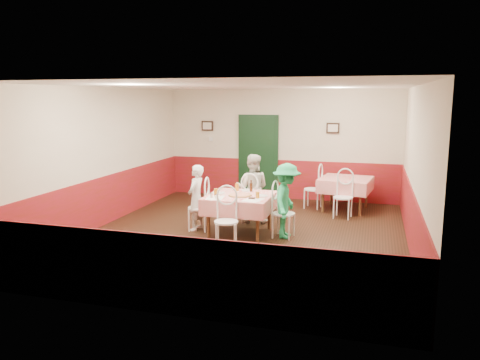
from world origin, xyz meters
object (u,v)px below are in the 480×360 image
(second_table, at_px, (345,194))
(chair_second_b, at_px, (343,198))
(glass_c, at_px, (237,187))
(chair_right, at_px, (284,214))
(wallet, at_px, (252,198))
(beer_bottle, at_px, (251,186))
(diner_right, at_px, (286,201))
(chair_left, at_px, (199,208))
(pizza, at_px, (240,195))
(main_table, at_px, (240,215))
(chair_second_a, at_px, (313,189))
(glass_a, at_px, (216,193))
(glass_b, at_px, (258,195))
(diner_far, at_px, (252,188))
(diner_left, at_px, (196,198))
(chair_near, at_px, (226,222))
(chair_far, at_px, (252,201))

(second_table, xyz_separation_m, chair_second_b, (0.00, -0.75, 0.08))
(chair_second_b, height_order, glass_c, glass_c)
(chair_right, distance_m, wallet, 0.69)
(beer_bottle, height_order, diner_right, diner_right)
(chair_second_b, distance_m, wallet, 2.57)
(chair_left, xyz_separation_m, pizza, (0.87, -0.08, 0.32))
(beer_bottle, distance_m, wallet, 0.69)
(main_table, distance_m, chair_second_a, 2.74)
(glass_a, bearing_deg, glass_b, 3.46)
(chair_left, distance_m, diner_far, 1.27)
(main_table, relative_size, diner_left, 0.94)
(chair_near, bearing_deg, diner_right, 30.38)
(chair_left, xyz_separation_m, wallet, (1.16, -0.28, 0.32))
(chair_right, height_order, glass_c, glass_c)
(second_table, bearing_deg, glass_c, -132.75)
(chair_left, bearing_deg, beer_bottle, 104.27)
(pizza, distance_m, glass_a, 0.46)
(chair_second_b, distance_m, glass_a, 3.03)
(chair_left, xyz_separation_m, diner_right, (1.75, -0.01, 0.25))
(chair_second_a, bearing_deg, chair_far, -24.49)
(pizza, xyz_separation_m, beer_bottle, (0.10, 0.46, 0.09))
(diner_right, bearing_deg, chair_second_b, -28.75)
(diner_left, xyz_separation_m, diner_right, (1.80, -0.01, 0.05))
(main_table, relative_size, chair_near, 1.36)
(chair_far, distance_m, chair_second_a, 1.98)
(chair_far, relative_size, chair_second_a, 1.00)
(diner_left, bearing_deg, chair_left, 93.57)
(chair_far, bearing_deg, glass_b, 109.62)
(second_table, height_order, chair_second_b, chair_second_b)
(chair_right, bearing_deg, beer_bottle, 69.06)
(chair_left, relative_size, wallet, 8.18)
(second_table, distance_m, wallet, 3.21)
(pizza, xyz_separation_m, glass_a, (-0.42, -0.17, 0.06))
(main_table, distance_m, chair_second_b, 2.54)
(second_table, distance_m, chair_second_a, 0.75)
(glass_b, bearing_deg, chair_right, 23.72)
(wallet, bearing_deg, diner_right, 24.82)
(glass_b, distance_m, wallet, 0.13)
(chair_left, xyz_separation_m, chair_near, (0.84, -0.85, 0.00))
(chair_left, distance_m, chair_second_b, 3.20)
(beer_bottle, bearing_deg, wallet, -73.92)
(second_table, xyz_separation_m, diner_far, (-1.81, -1.62, 0.35))
(chair_far, height_order, pizza, chair_far)
(chair_left, relative_size, chair_near, 1.00)
(main_table, relative_size, pizza, 2.93)
(chair_far, bearing_deg, beer_bottle, 102.76)
(main_table, relative_size, glass_c, 8.34)
(beer_bottle, bearing_deg, glass_c, -178.70)
(main_table, height_order, pizza, pizza)
(chair_near, distance_m, glass_b, 0.85)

